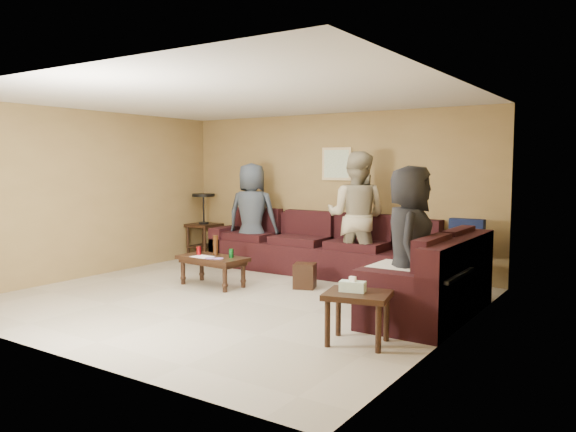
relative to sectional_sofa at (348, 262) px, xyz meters
The scene contains 10 objects.
room 2.18m from the sectional_sofa, 118.22° to the right, with size 5.60×5.50×2.50m.
sectional_sofa is the anchor object (origin of this frame).
coffee_table 1.89m from the sectional_sofa, 145.34° to the right, with size 1.03×0.56×0.70m.
end_table_left 3.36m from the sectional_sofa, 168.59° to the left, with size 0.51×0.51×1.16m.
side_table_right 2.58m from the sectional_sofa, 60.63° to the right, with size 0.69×0.61×0.64m.
waste_bin 0.65m from the sectional_sofa, 130.50° to the right, with size 0.28×0.28×0.34m, color black.
wall_art 1.82m from the sectional_sofa, 126.63° to the left, with size 0.52×0.04×0.52m.
person_left 2.09m from the sectional_sofa, 168.46° to the left, with size 0.84×0.55×1.71m, color #303843.
person_middle 0.74m from the sectional_sofa, 100.83° to the left, with size 0.91×0.71×1.88m, color tan.
person_right 1.89m from the sectional_sofa, 41.38° to the right, with size 0.82×0.53×1.68m, color black.
Camera 1 is at (4.40, -5.41, 1.69)m, focal length 35.00 mm.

